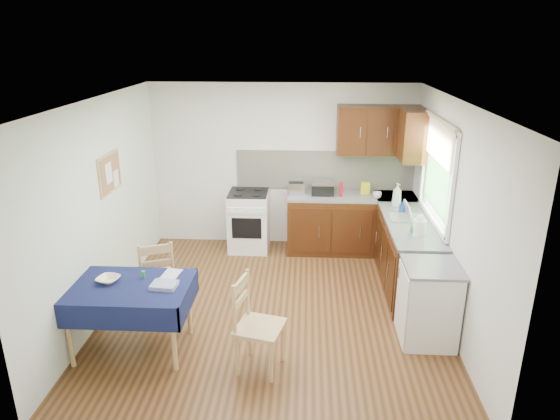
# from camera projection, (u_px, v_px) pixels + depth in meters

# --- Properties ---
(floor) EXTENTS (4.20, 4.20, 0.00)m
(floor) POSITION_uv_depth(u_px,v_px,m) (274.00, 308.00, 6.08)
(floor) COLOR #452C12
(floor) RESTS_ON ground
(ceiling) EXTENTS (4.00, 4.20, 0.02)m
(ceiling) POSITION_uv_depth(u_px,v_px,m) (273.00, 100.00, 5.25)
(ceiling) COLOR white
(ceiling) RESTS_ON wall_back
(wall_back) EXTENTS (4.00, 0.02, 2.50)m
(wall_back) POSITION_uv_depth(u_px,v_px,m) (282.00, 166.00, 7.64)
(wall_back) COLOR silver
(wall_back) RESTS_ON ground
(wall_front) EXTENTS (4.00, 0.02, 2.50)m
(wall_front) POSITION_uv_depth(u_px,v_px,m) (254.00, 308.00, 3.69)
(wall_front) COLOR silver
(wall_front) RESTS_ON ground
(wall_left) EXTENTS (0.02, 4.20, 2.50)m
(wall_left) POSITION_uv_depth(u_px,v_px,m) (101.00, 209.00, 5.77)
(wall_left) COLOR white
(wall_left) RESTS_ON ground
(wall_right) EXTENTS (0.02, 4.20, 2.50)m
(wall_right) POSITION_uv_depth(u_px,v_px,m) (452.00, 215.00, 5.56)
(wall_right) COLOR silver
(wall_right) RESTS_ON ground
(base_cabinets) EXTENTS (1.90, 2.30, 0.86)m
(base_cabinets) POSITION_uv_depth(u_px,v_px,m) (375.00, 238.00, 7.05)
(base_cabinets) COLOR #321508
(base_cabinets) RESTS_ON ground
(worktop_back) EXTENTS (1.90, 0.60, 0.04)m
(worktop_back) POSITION_uv_depth(u_px,v_px,m) (352.00, 196.00, 7.43)
(worktop_back) COLOR slate
(worktop_back) RESTS_ON base_cabinets
(worktop_right) EXTENTS (0.60, 1.70, 0.04)m
(worktop_right) POSITION_uv_depth(u_px,v_px,m) (411.00, 225.00, 6.31)
(worktop_right) COLOR slate
(worktop_right) RESTS_ON base_cabinets
(worktop_corner) EXTENTS (0.60, 0.60, 0.04)m
(worktop_corner) POSITION_uv_depth(u_px,v_px,m) (396.00, 197.00, 7.39)
(worktop_corner) COLOR slate
(worktop_corner) RESTS_ON base_cabinets
(splashback) EXTENTS (2.70, 0.02, 0.60)m
(splashback) POSITION_uv_depth(u_px,v_px,m) (325.00, 170.00, 7.61)
(splashback) COLOR beige
(splashback) RESTS_ON wall_back
(upper_cabinets) EXTENTS (1.20, 0.85, 0.70)m
(upper_cabinets) POSITION_uv_depth(u_px,v_px,m) (389.00, 132.00, 7.08)
(upper_cabinets) COLOR #321508
(upper_cabinets) RESTS_ON wall_back
(stove) EXTENTS (0.60, 0.61, 0.92)m
(stove) POSITION_uv_depth(u_px,v_px,m) (249.00, 221.00, 7.65)
(stove) COLOR white
(stove) RESTS_ON ground
(window) EXTENTS (0.04, 1.48, 1.26)m
(window) POSITION_uv_depth(u_px,v_px,m) (438.00, 165.00, 6.09)
(window) COLOR #254F20
(window) RESTS_ON wall_right
(fridge) EXTENTS (0.58, 0.60, 0.89)m
(fridge) POSITION_uv_depth(u_px,v_px,m) (429.00, 303.00, 5.33)
(fridge) COLOR white
(fridge) RESTS_ON ground
(corkboard) EXTENTS (0.04, 0.62, 0.47)m
(corkboard) POSITION_uv_depth(u_px,v_px,m) (110.00, 173.00, 5.93)
(corkboard) COLOR tan
(corkboard) RESTS_ON wall_left
(dining_table) EXTENTS (1.25, 0.84, 0.75)m
(dining_table) POSITION_uv_depth(u_px,v_px,m) (129.00, 294.00, 5.09)
(dining_table) COLOR #0E1139
(dining_table) RESTS_ON ground
(chair_far) EXTENTS (0.56, 0.56, 0.97)m
(chair_far) POSITION_uv_depth(u_px,v_px,m) (157.00, 275.00, 5.80)
(chair_far) COLOR tan
(chair_far) RESTS_ON ground
(chair_near) EXTENTS (0.53, 0.53, 0.98)m
(chair_near) POSITION_uv_depth(u_px,v_px,m) (255.00, 322.00, 4.84)
(chair_near) COLOR tan
(chair_near) RESTS_ON ground
(toaster) EXTENTS (0.25, 0.16, 0.20)m
(toaster) POSITION_uv_depth(u_px,v_px,m) (296.00, 188.00, 7.43)
(toaster) COLOR #BCBCC1
(toaster) RESTS_ON worktop_back
(sandwich_press) EXTENTS (0.33, 0.28, 0.19)m
(sandwich_press) POSITION_uv_depth(u_px,v_px,m) (323.00, 188.00, 7.44)
(sandwich_press) COLOR black
(sandwich_press) RESTS_ON worktop_back
(sauce_bottle) EXTENTS (0.05, 0.05, 0.22)m
(sauce_bottle) POSITION_uv_depth(u_px,v_px,m) (341.00, 189.00, 7.31)
(sauce_bottle) COLOR red
(sauce_bottle) RESTS_ON worktop_back
(yellow_packet) EXTENTS (0.14, 0.10, 0.18)m
(yellow_packet) POSITION_uv_depth(u_px,v_px,m) (365.00, 188.00, 7.45)
(yellow_packet) COLOR gold
(yellow_packet) RESTS_ON worktop_back
(dish_rack) EXTENTS (0.45, 0.35, 0.22)m
(dish_rack) POSITION_uv_depth(u_px,v_px,m) (407.00, 217.00, 6.46)
(dish_rack) COLOR gray
(dish_rack) RESTS_ON worktop_right
(kettle) EXTENTS (0.15, 0.15, 0.26)m
(kettle) POSITION_uv_depth(u_px,v_px,m) (419.00, 226.00, 5.90)
(kettle) COLOR white
(kettle) RESTS_ON worktop_right
(cup) EXTENTS (0.15, 0.15, 0.10)m
(cup) POSITION_uv_depth(u_px,v_px,m) (377.00, 195.00, 7.26)
(cup) COLOR silver
(cup) RESTS_ON worktop_back
(soap_bottle_a) EXTENTS (0.17, 0.17, 0.33)m
(soap_bottle_a) POSITION_uv_depth(u_px,v_px,m) (397.00, 195.00, 6.87)
(soap_bottle_a) COLOR white
(soap_bottle_a) RESTS_ON worktop_right
(soap_bottle_b) EXTENTS (0.12, 0.12, 0.18)m
(soap_bottle_b) POSITION_uv_depth(u_px,v_px,m) (403.00, 206.00, 6.67)
(soap_bottle_b) COLOR #1B489D
(soap_bottle_b) RESTS_ON worktop_right
(soap_bottle_c) EXTENTS (0.19, 0.19, 0.19)m
(soap_bottle_c) POSITION_uv_depth(u_px,v_px,m) (416.00, 227.00, 5.94)
(soap_bottle_c) COLOR #25893C
(soap_bottle_c) RESTS_ON worktop_right
(plate_bowl) EXTENTS (0.27, 0.27, 0.05)m
(plate_bowl) POSITION_uv_depth(u_px,v_px,m) (108.00, 280.00, 5.11)
(plate_bowl) COLOR #F8EBCB
(plate_bowl) RESTS_ON dining_table
(book) EXTENTS (0.20, 0.26, 0.02)m
(book) POSITION_uv_depth(u_px,v_px,m) (164.00, 274.00, 5.28)
(book) COLOR white
(book) RESTS_ON dining_table
(spice_jar) EXTENTS (0.04, 0.04, 0.08)m
(spice_jar) POSITION_uv_depth(u_px,v_px,m) (143.00, 275.00, 5.19)
(spice_jar) COLOR #227E36
(spice_jar) RESTS_ON dining_table
(tea_towel) EXTENTS (0.27, 0.22, 0.04)m
(tea_towel) POSITION_uv_depth(u_px,v_px,m) (164.00, 285.00, 5.01)
(tea_towel) COLOR navy
(tea_towel) RESTS_ON dining_table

